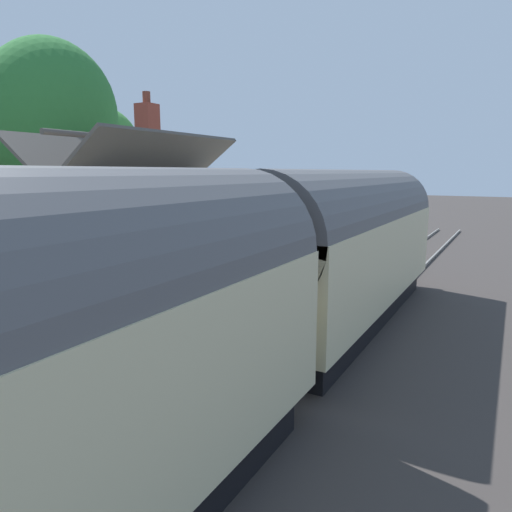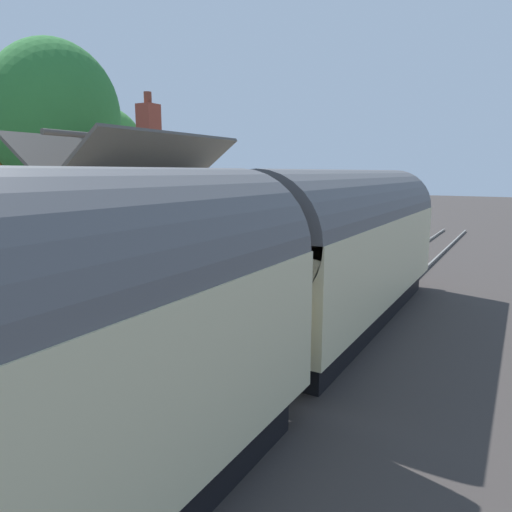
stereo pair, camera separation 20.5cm
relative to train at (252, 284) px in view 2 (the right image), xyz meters
name	(u,v)px [view 2 (the right image)]	position (x,y,z in m)	size (l,w,h in m)	color
ground_plane	(283,338)	(3.10, 0.90, -2.22)	(160.00, 160.00, 0.00)	#383330
platform	(160,300)	(3.10, 5.08, -1.80)	(32.00, 6.37, 0.85)	gray
platform_edge_coping	(244,300)	(3.10, 2.08, -1.36)	(32.00, 0.36, 0.02)	beige
rail_near	(343,347)	(3.10, -0.72, -2.15)	(52.00, 0.08, 0.14)	gray
rail_far	(289,337)	(3.10, 0.72, -2.15)	(52.00, 0.08, 0.14)	gray
train	(252,284)	(0.00, 0.00, 0.00)	(21.20, 2.73, 4.32)	black
station_building	(134,229)	(3.27, 6.17, 0.29)	(5.86, 3.95, 5.85)	silver
bench_mid_platform	(292,240)	(10.87, 4.38, -0.90)	(1.40, 0.44, 0.88)	teal
planter_bench_left	(0,315)	(-1.54, 5.55, -1.06)	(1.01, 0.32, 0.65)	gray
planter_bench_right	(247,241)	(10.82, 6.65, -1.09)	(0.80, 0.32, 0.59)	#9E5138
planter_corner_building	(269,238)	(10.82, 5.52, -0.87)	(0.66, 0.66, 0.92)	teal
station_sign_board	(313,231)	(8.98, 2.60, -0.18)	(0.96, 0.06, 1.57)	black
tree_mid_background	(104,148)	(9.48, 14.14, 3.18)	(3.98, 3.87, 7.46)	#4C3828
tree_behind_building	(53,117)	(4.91, 11.75, 4.11)	(4.81, 5.21, 9.21)	#4C3828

